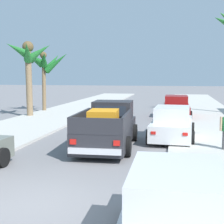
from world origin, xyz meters
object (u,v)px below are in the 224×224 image
(car_right_mid, at_px, (176,107))
(palm_tree_left_back, at_px, (28,57))
(pickup_truck, at_px, (108,127))
(palm_tree_left_fore, at_px, (45,62))
(car_left_mid, at_px, (178,216))
(car_right_near, at_px, (172,124))

(car_right_mid, relative_size, palm_tree_left_back, 0.81)
(pickup_truck, xyz_separation_m, palm_tree_left_fore, (-7.64, 11.72, 3.15))
(car_left_mid, relative_size, car_right_mid, 1.01)
(car_left_mid, xyz_separation_m, palm_tree_left_fore, (-10.48, 19.69, 3.25))
(car_left_mid, distance_m, car_right_mid, 17.98)
(pickup_truck, relative_size, car_right_near, 1.22)
(car_left_mid, bearing_deg, palm_tree_left_fore, 118.03)
(car_right_mid, bearing_deg, palm_tree_left_back, -169.93)
(pickup_truck, xyz_separation_m, car_right_near, (2.61, 2.06, -0.10))
(pickup_truck, bearing_deg, palm_tree_left_back, 131.96)
(car_right_near, distance_m, car_left_mid, 10.04)
(pickup_truck, distance_m, car_left_mid, 8.47)
(pickup_truck, relative_size, palm_tree_left_fore, 1.08)
(pickup_truck, height_order, car_left_mid, pickup_truck)
(pickup_truck, height_order, palm_tree_left_back, palm_tree_left_back)
(palm_tree_left_fore, height_order, palm_tree_left_back, palm_tree_left_back)
(car_right_near, bearing_deg, car_left_mid, -88.68)
(car_left_mid, xyz_separation_m, palm_tree_left_back, (-10.21, 16.17, 3.48))
(car_left_mid, height_order, palm_tree_left_fore, palm_tree_left_fore)
(pickup_truck, xyz_separation_m, car_left_mid, (2.84, -7.98, -0.10))
(palm_tree_left_back, bearing_deg, car_left_mid, -57.73)
(car_left_mid, bearing_deg, pickup_truck, 109.63)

